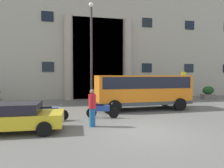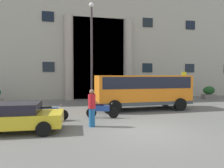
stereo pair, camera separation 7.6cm
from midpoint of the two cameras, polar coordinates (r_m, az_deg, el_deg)
The scene contains 12 objects.
ground_plane at distance 9.20m, azimuth 9.51°, elevation -13.76°, with size 80.00×64.00×0.12m, color #5B5B57.
office_building_facade at distance 26.40m, azimuth -5.14°, elevation 13.85°, with size 40.52×9.71×15.49m.
orange_minibus at distance 14.71m, azimuth 8.70°, elevation -1.41°, with size 6.92×2.65×2.52m.
bus_stop_sign at distance 18.53m, azimuth 19.83°, elevation -0.05°, with size 0.44×0.08×2.84m.
hedge_planter_far_west at distance 20.69m, azimuth 14.30°, elevation -2.50°, with size 1.43×0.76×1.56m.
hedge_planter_entrance_left at distance 19.23m, azimuth 3.31°, elevation -3.12°, with size 1.79×0.84×1.33m.
hedge_planter_west at distance 23.67m, azimuth 26.01°, elevation -2.30°, with size 1.43×0.76×1.36m.
parked_compact_extra at distance 9.82m, azimuth -27.29°, elevation -8.55°, with size 4.46×2.07×1.28m.
scooter_by_planter at distance 11.72m, azimuth -3.15°, elevation -7.63°, with size 1.88×0.74×0.89m.
motorcycle_near_kerb at distance 11.39m, azimuth -17.83°, elevation -8.02°, with size 1.96×0.55×0.89m.
pedestrian_woman_with_bag at distance 9.73m, azimuth -5.97°, elevation -6.85°, with size 0.36×0.36×1.83m.
lamppost_plaza_centre at distance 16.52m, azimuth -6.12°, elevation 10.65°, with size 0.40×0.40×8.46m.
Camera 1 is at (-3.36, -8.18, 2.49)m, focal length 31.56 mm.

